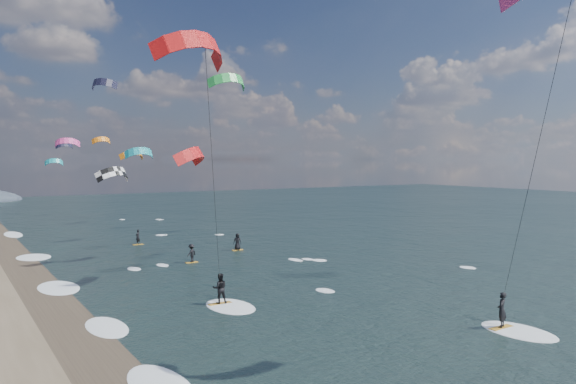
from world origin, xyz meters
TOP-DOWN VIEW (x-y plane):
  - ground at (0.00, 0.00)m, footprint 260.00×260.00m
  - wet_sand_strip at (-12.00, 10.00)m, footprint 3.00×240.00m
  - kitesurfer_near_a at (3.85, -1.18)m, footprint 8.06×9.25m
  - kitesurfer_near_b at (-5.74, 11.78)m, footprint 7.30×8.87m
  - far_kitesurfers at (2.54, 33.50)m, footprint 8.25×13.27m
  - bg_kite_field at (0.43, 53.11)m, footprint 14.01×71.00m
  - shoreline_surf at (-10.80, 14.75)m, footprint 2.40×79.40m

SIDE VIEW (x-z plane):
  - ground at x=0.00m, z-range 0.00..0.00m
  - shoreline_surf at x=-10.80m, z-range -0.06..0.06m
  - wet_sand_strip at x=-12.00m, z-range 0.00..0.01m
  - far_kitesurfers at x=2.54m, z-range -0.02..1.64m
  - kitesurfer_near_b at x=-5.74m, z-range 2.59..17.98m
  - bg_kite_field at x=0.43m, z-range 6.09..16.85m
  - kitesurfer_near_a at x=3.85m, z-range 4.65..21.44m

